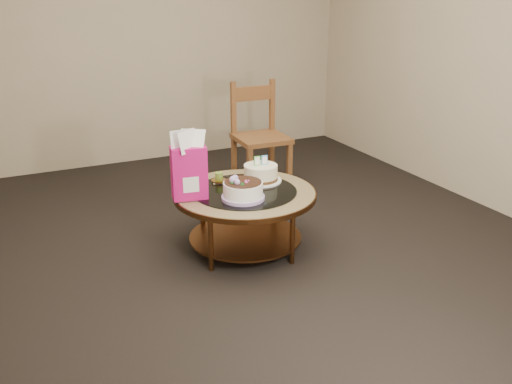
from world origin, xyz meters
name	(u,v)px	position (x,y,z in m)	size (l,w,h in m)	color
ground	(245,249)	(0.00, 0.00, 0.00)	(5.00, 5.00, 0.00)	black
room_walls	(244,33)	(0.00, 0.00, 1.54)	(4.52, 5.02, 2.61)	tan
coffee_table	(245,201)	(0.00, 0.00, 0.38)	(1.02, 1.02, 0.46)	brown
decorated_cake	(243,191)	(-0.08, -0.14, 0.51)	(0.30, 0.30, 0.17)	#AD90CC
cream_cake	(261,173)	(0.19, 0.13, 0.52)	(0.31, 0.31, 0.20)	white
gift_bag	(189,166)	(-0.40, 0.03, 0.69)	(0.25, 0.20, 0.47)	#BF126E
pillar_candle	(219,179)	(-0.10, 0.24, 0.49)	(0.12, 0.12, 0.09)	#E9C960
dining_chair	(259,136)	(0.67, 1.15, 0.50)	(0.48, 0.48, 0.99)	brown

